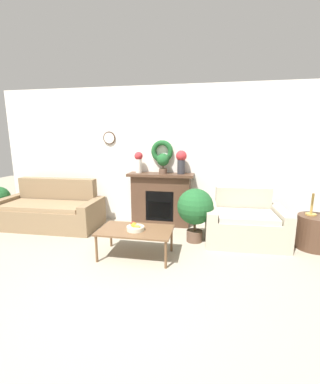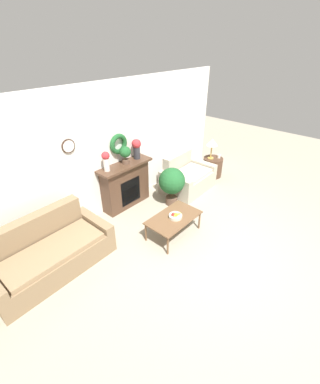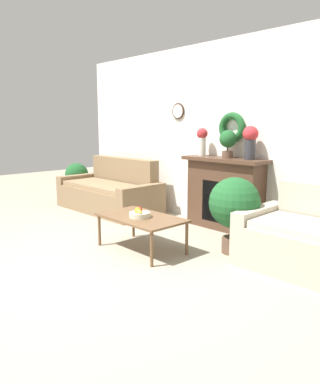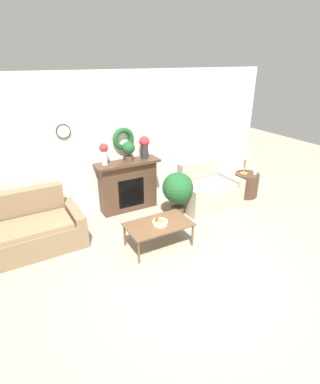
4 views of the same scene
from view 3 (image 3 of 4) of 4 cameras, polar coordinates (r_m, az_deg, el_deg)
name	(u,v)px [view 3 (image 3 of 4)]	position (r m, az deg, el deg)	size (l,w,h in m)	color
ground_plane	(60,277)	(3.97, -14.98, -12.42)	(16.00, 16.00, 0.00)	#9E937F
wall_back	(233,135)	(5.56, 11.08, 8.52)	(6.80, 0.16, 2.70)	white
fireplace	(224,193)	(5.46, 9.79, -0.20)	(1.28, 0.41, 1.04)	#4C3323
couch_left	(110,193)	(6.68, -7.57, -0.11)	(1.98, 0.96, 0.91)	#846B4C
loveseat_right	(307,240)	(4.25, 21.56, -6.85)	(1.31, 0.95, 0.87)	#B2A893
coffee_table	(141,219)	(4.50, -2.87, -4.20)	(1.06, 0.63, 0.42)	brown
fruit_bowl	(139,214)	(4.46, -3.16, -3.32)	(0.25, 0.25, 0.12)	beige
vase_on_mantel_left	(202,140)	(5.66, 6.43, 7.94)	(0.16, 0.16, 0.41)	silver
vase_on_mantel_right	(250,140)	(5.15, 13.59, 7.70)	(0.21, 0.21, 0.45)	#2D2D33
potted_plant_on_mantel	(228,141)	(5.34, 10.31, 7.65)	(0.24, 0.24, 0.39)	brown
potted_plant_floor_by_couch	(77,177)	(7.67, -12.56, 2.22)	(0.46, 0.46, 0.74)	brown
potted_plant_floor_by_loveseat	(234,205)	(4.44, 11.26, -2.00)	(0.60, 0.60, 0.91)	brown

